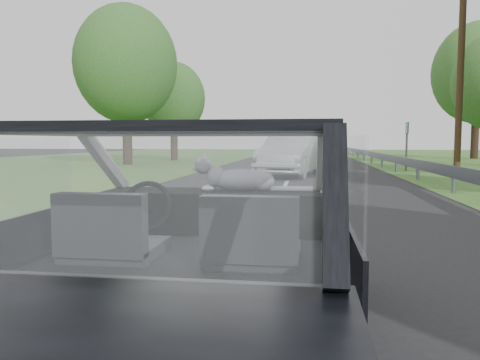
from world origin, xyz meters
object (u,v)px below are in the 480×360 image
(utility_pole, at_px, (460,72))
(subject_car, at_px, (192,247))
(cat, at_px, (241,178))
(highway_sign, at_px, (407,147))
(other_car, at_px, (291,155))

(utility_pole, bearing_deg, subject_car, -111.01)
(cat, relative_size, highway_sign, 0.29)
(cat, distance_m, utility_pole, 18.27)
(subject_car, bearing_deg, cat, 72.47)
(other_car, bearing_deg, cat, -78.77)
(highway_sign, bearing_deg, utility_pole, -36.52)
(subject_car, xyz_separation_m, other_car, (0.02, 15.63, 0.09))
(cat, height_order, other_car, other_car)
(utility_pole, bearing_deg, other_car, -164.61)
(cat, bearing_deg, other_car, 84.06)
(subject_car, xyz_separation_m, cat, (0.21, 0.66, 0.37))
(utility_pole, bearing_deg, cat, -111.14)
(subject_car, distance_m, utility_pole, 19.01)
(cat, bearing_deg, utility_pole, 62.20)
(highway_sign, distance_m, utility_pole, 3.77)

